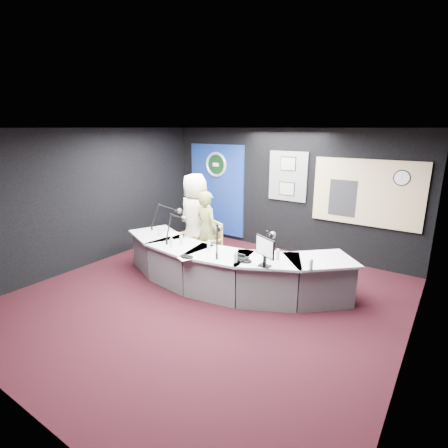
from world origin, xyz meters
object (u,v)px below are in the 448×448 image
Objects in this scene: armchair_left at (196,242)px; armchair_right at (207,248)px; person_man at (195,219)px; person_woman at (207,230)px; broadcast_desk at (223,267)px.

armchair_left is 1.04× the size of armchair_right.
person_man reaches higher than armchair_right.
person_woman is at bearing -15.62° from armchair_left.
armchair_left reaches higher than armchair_right.
person_man reaches higher than person_woman.
armchair_left is 0.55× the size of person_woman.
person_woman reaches higher than armchair_right.
person_man is (-0.42, 0.16, 0.53)m from armchair_right.
person_woman is at bearing 173.36° from person_man.
armchair_left is at bearing -6.33° from person_woman.
armchair_right reaches higher than broadcast_desk.
armchair_right is at bearing -0.00° from person_woman.
person_man is 0.47m from person_woman.
armchair_left is at bearing -0.00° from person_man.
armchair_left is (-1.19, 0.70, 0.07)m from broadcast_desk.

